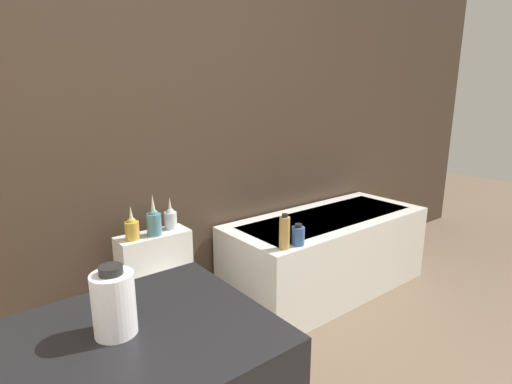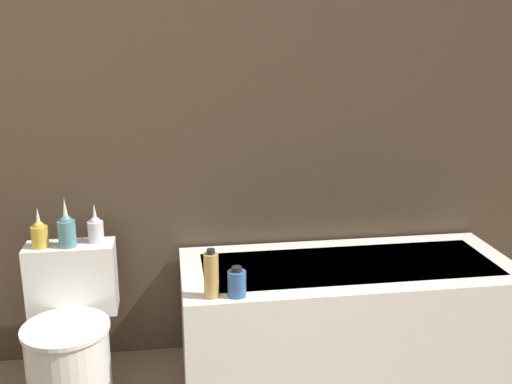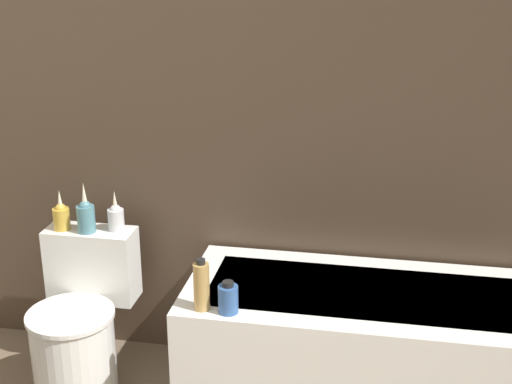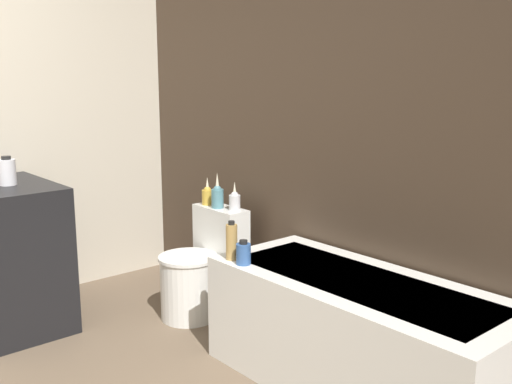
% 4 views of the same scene
% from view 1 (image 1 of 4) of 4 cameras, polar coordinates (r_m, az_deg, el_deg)
% --- Properties ---
extents(wall_back_tiled, '(6.40, 0.06, 2.60)m').
position_cam_1_polar(wall_back_tiled, '(2.63, -6.88, 10.56)').
color(wall_back_tiled, '#423326').
rests_on(wall_back_tiled, ground_plane).
extents(bathtub, '(1.57, 0.66, 0.57)m').
position_cam_1_polar(bathtub, '(3.06, 10.06, -8.54)').
color(bathtub, white).
rests_on(bathtub, ground).
extents(toilet, '(0.40, 0.54, 0.69)m').
position_cam_1_polar(toilet, '(2.32, -11.97, -16.17)').
color(toilet, white).
rests_on(toilet, ground).
extents(soap_bottle_glass, '(0.10, 0.10, 0.17)m').
position_cam_1_polar(soap_bottle_glass, '(1.03, -19.65, -14.68)').
color(soap_bottle_glass, silver).
rests_on(soap_bottle_glass, vanity_counter).
extents(vase_gold, '(0.07, 0.07, 0.19)m').
position_cam_1_polar(vase_gold, '(2.23, -17.30, -4.92)').
color(vase_gold, gold).
rests_on(vase_gold, toilet).
extents(vase_silver, '(0.08, 0.08, 0.23)m').
position_cam_1_polar(vase_silver, '(2.26, -14.39, -4.07)').
color(vase_silver, teal).
rests_on(vase_silver, toilet).
extents(vase_bronze, '(0.07, 0.07, 0.19)m').
position_cam_1_polar(vase_bronze, '(2.36, -12.12, -3.63)').
color(vase_bronze, silver).
rests_on(vase_bronze, toilet).
extents(shampoo_bottle_tall, '(0.06, 0.06, 0.21)m').
position_cam_1_polar(shampoo_bottle_tall, '(2.31, 4.09, -5.78)').
color(shampoo_bottle_tall, tan).
rests_on(shampoo_bottle_tall, bathtub).
extents(shampoo_bottle_short, '(0.08, 0.08, 0.13)m').
position_cam_1_polar(shampoo_bottle_short, '(2.39, 6.04, -6.19)').
color(shampoo_bottle_short, '#335999').
rests_on(shampoo_bottle_short, bathtub).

